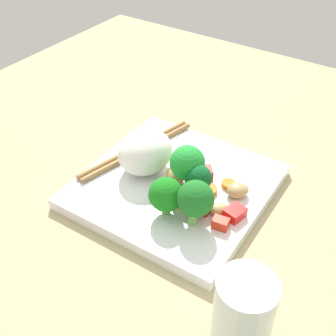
# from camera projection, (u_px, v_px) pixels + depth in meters

# --- Properties ---
(ground_plane) EXTENTS (1.10, 1.10, 0.02)m
(ground_plane) POSITION_uv_depth(u_px,v_px,m) (175.00, 196.00, 0.67)
(ground_plane) COLOR tan
(square_plate) EXTENTS (0.27, 0.27, 0.02)m
(square_plate) POSITION_uv_depth(u_px,v_px,m) (175.00, 186.00, 0.66)
(square_plate) COLOR white
(square_plate) RESTS_ON ground_plane
(rice_mound) EXTENTS (0.09, 0.10, 0.07)m
(rice_mound) POSITION_uv_depth(u_px,v_px,m) (144.00, 152.00, 0.66)
(rice_mound) COLOR white
(rice_mound) RESTS_ON square_plate
(broccoli_floret_0) EXTENTS (0.05, 0.05, 0.06)m
(broccoli_floret_0) POSITION_uv_depth(u_px,v_px,m) (166.00, 195.00, 0.58)
(broccoli_floret_0) COLOR #69B246
(broccoli_floret_0) RESTS_ON square_plate
(broccoli_floret_1) EXTENTS (0.04, 0.04, 0.06)m
(broccoli_floret_1) POSITION_uv_depth(u_px,v_px,m) (199.00, 180.00, 0.60)
(broccoli_floret_1) COLOR #64984C
(broccoli_floret_1) RESTS_ON square_plate
(broccoli_floret_2) EXTENTS (0.05, 0.05, 0.07)m
(broccoli_floret_2) POSITION_uv_depth(u_px,v_px,m) (189.00, 162.00, 0.62)
(broccoli_floret_2) COLOR #76C156
(broccoli_floret_2) RESTS_ON square_plate
(broccoli_floret_3) EXTENTS (0.05, 0.05, 0.07)m
(broccoli_floret_3) POSITION_uv_depth(u_px,v_px,m) (195.00, 199.00, 0.56)
(broccoli_floret_3) COLOR #76B555
(broccoli_floret_3) RESTS_ON square_plate
(carrot_slice_0) EXTENTS (0.03, 0.03, 0.00)m
(carrot_slice_0) POSITION_uv_depth(u_px,v_px,m) (186.00, 205.00, 0.61)
(carrot_slice_0) COLOR orange
(carrot_slice_0) RESTS_ON square_plate
(carrot_slice_1) EXTENTS (0.03, 0.03, 0.01)m
(carrot_slice_1) POSITION_uv_depth(u_px,v_px,m) (229.00, 184.00, 0.64)
(carrot_slice_1) COLOR orange
(carrot_slice_1) RESTS_ON square_plate
(carrot_slice_2) EXTENTS (0.03, 0.03, 0.01)m
(carrot_slice_2) POSITION_uv_depth(u_px,v_px,m) (208.00, 190.00, 0.63)
(carrot_slice_2) COLOR orange
(carrot_slice_2) RESTS_ON square_plate
(pepper_chunk_0) EXTENTS (0.04, 0.04, 0.02)m
(pepper_chunk_0) POSITION_uv_depth(u_px,v_px,m) (202.00, 174.00, 0.65)
(pepper_chunk_0) COLOR red
(pepper_chunk_0) RESTS_ON square_plate
(pepper_chunk_1) EXTENTS (0.02, 0.02, 0.02)m
(pepper_chunk_1) POSITION_uv_depth(u_px,v_px,m) (203.00, 206.00, 0.60)
(pepper_chunk_1) COLOR red
(pepper_chunk_1) RESTS_ON square_plate
(pepper_chunk_2) EXTENTS (0.03, 0.03, 0.01)m
(pepper_chunk_2) POSITION_uv_depth(u_px,v_px,m) (235.00, 213.00, 0.59)
(pepper_chunk_2) COLOR red
(pepper_chunk_2) RESTS_ON square_plate
(pepper_chunk_3) EXTENTS (0.02, 0.02, 0.01)m
(pepper_chunk_3) POSITION_uv_depth(u_px,v_px,m) (220.00, 223.00, 0.58)
(pepper_chunk_3) COLOR red
(pepper_chunk_3) RESTS_ON square_plate
(chicken_piece_0) EXTENTS (0.04, 0.04, 0.03)m
(chicken_piece_0) POSITION_uv_depth(u_px,v_px,m) (174.00, 176.00, 0.64)
(chicken_piece_0) COLOR tan
(chicken_piece_0) RESTS_ON square_plate
(chicken_piece_1) EXTENTS (0.04, 0.04, 0.02)m
(chicken_piece_1) POSITION_uv_depth(u_px,v_px,m) (238.00, 190.00, 0.62)
(chicken_piece_1) COLOR tan
(chicken_piece_1) RESTS_ON square_plate
(chicken_piece_2) EXTENTS (0.03, 0.03, 0.02)m
(chicken_piece_2) POSITION_uv_depth(u_px,v_px,m) (219.00, 209.00, 0.60)
(chicken_piece_2) COLOR tan
(chicken_piece_2) RESTS_ON square_plate
(chopstick_pair) EXTENTS (0.07, 0.22, 0.01)m
(chopstick_pair) POSITION_uv_depth(u_px,v_px,m) (137.00, 149.00, 0.71)
(chopstick_pair) COLOR olive
(chopstick_pair) RESTS_ON square_plate
(drinking_glass) EXTENTS (0.06, 0.06, 0.09)m
(drinking_glass) POSITION_uv_depth(u_px,v_px,m) (244.00, 311.00, 0.45)
(drinking_glass) COLOR silver
(drinking_glass) RESTS_ON ground_plane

